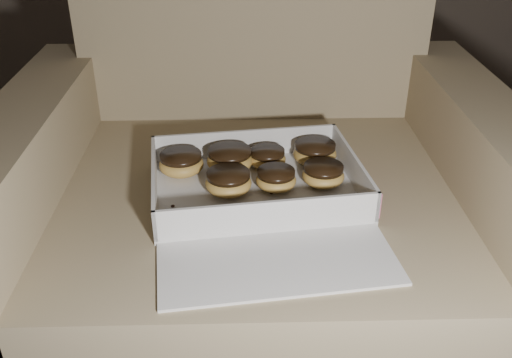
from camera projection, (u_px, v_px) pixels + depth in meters
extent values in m
cube|color=#837753|center=(257.00, 271.00, 1.19)|extent=(0.77, 0.77, 0.45)
cube|color=#837753|center=(50.00, 246.00, 1.14)|extent=(0.13, 0.77, 0.60)
cube|color=#837753|center=(461.00, 239.00, 1.16)|extent=(0.13, 0.77, 0.60)
cube|color=silver|center=(256.00, 191.00, 1.03)|extent=(0.40, 0.32, 0.01)
cube|color=silver|center=(246.00, 143.00, 1.13)|extent=(0.36, 0.05, 0.05)
cube|color=silver|center=(269.00, 216.00, 0.90)|extent=(0.36, 0.05, 0.05)
cube|color=silver|center=(154.00, 183.00, 0.99)|extent=(0.04, 0.27, 0.05)
cube|color=silver|center=(353.00, 168.00, 1.04)|extent=(0.04, 0.27, 0.05)
cube|color=#CB5178|center=(355.00, 168.00, 1.04)|extent=(0.04, 0.26, 0.05)
cube|color=silver|center=(278.00, 263.00, 0.85)|extent=(0.37, 0.20, 0.01)
ellipsoid|color=#BB9341|center=(230.00, 160.00, 1.07)|extent=(0.09, 0.09, 0.04)
cylinder|color=black|center=(230.00, 152.00, 1.07)|extent=(0.08, 0.08, 0.01)
ellipsoid|color=#BB9341|center=(276.00, 180.00, 1.02)|extent=(0.07, 0.07, 0.03)
cylinder|color=black|center=(276.00, 173.00, 1.01)|extent=(0.07, 0.07, 0.01)
ellipsoid|color=#BB9341|center=(323.00, 176.00, 1.03)|extent=(0.08, 0.08, 0.04)
cylinder|color=black|center=(324.00, 168.00, 1.02)|extent=(0.07, 0.07, 0.01)
ellipsoid|color=#BB9341|center=(315.00, 154.00, 1.10)|extent=(0.08, 0.08, 0.04)
cylinder|color=black|center=(315.00, 146.00, 1.09)|extent=(0.08, 0.08, 0.01)
ellipsoid|color=#BB9341|center=(181.00, 164.00, 1.06)|extent=(0.08, 0.08, 0.04)
cylinder|color=black|center=(181.00, 156.00, 1.05)|extent=(0.08, 0.08, 0.01)
ellipsoid|color=#BB9341|center=(228.00, 183.00, 1.00)|extent=(0.08, 0.08, 0.04)
cylinder|color=black|center=(228.00, 175.00, 0.99)|extent=(0.08, 0.08, 0.01)
ellipsoid|color=#BB9341|center=(267.00, 159.00, 1.09)|extent=(0.07, 0.07, 0.03)
cylinder|color=black|center=(267.00, 152.00, 1.08)|extent=(0.07, 0.07, 0.01)
ellipsoid|color=black|center=(173.00, 206.00, 0.97)|extent=(0.01, 0.01, 0.00)
ellipsoid|color=black|center=(235.00, 209.00, 0.96)|extent=(0.01, 0.01, 0.00)
ellipsoid|color=black|center=(272.00, 193.00, 1.01)|extent=(0.01, 0.01, 0.00)
ellipsoid|color=black|center=(355.00, 205.00, 0.97)|extent=(0.01, 0.01, 0.00)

